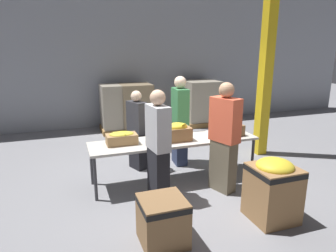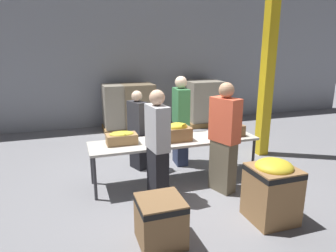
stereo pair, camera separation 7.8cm
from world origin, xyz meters
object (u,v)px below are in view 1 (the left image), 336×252
at_px(banana_box_1, 177,132).
at_px(banana_box_0, 122,138).
at_px(banana_box_2, 228,129).
at_px(donation_bin_0, 163,219).
at_px(sorting_table, 175,142).
at_px(volunteer_1, 224,139).
at_px(volunteer_2, 180,121).
at_px(volunteer_0, 158,147).
at_px(support_pillar, 266,62).
at_px(pallet_stack_2, 200,103).
at_px(pallet_stack_1, 117,109).
at_px(volunteer_3, 137,131).
at_px(pallet_stack_0, 136,108).
at_px(donation_bin_1, 273,188).

bearing_deg(banana_box_1, banana_box_0, 173.49).
xyz_separation_m(banana_box_2, donation_bin_0, (-1.76, -1.55, -0.56)).
height_order(sorting_table, banana_box_1, banana_box_1).
height_order(volunteer_1, volunteer_2, volunteer_1).
relative_size(volunteer_0, support_pillar, 0.43).
distance_m(volunteer_0, volunteer_1, 1.08).
xyz_separation_m(banana_box_1, volunteer_1, (0.59, -0.57, -0.02)).
bearing_deg(support_pillar, volunteer_1, -142.07).
distance_m(banana_box_1, pallet_stack_2, 4.22).
xyz_separation_m(donation_bin_0, pallet_stack_1, (0.36, 5.15, 0.33)).
relative_size(donation_bin_0, support_pillar, 0.14).
distance_m(sorting_table, donation_bin_0, 1.81).
relative_size(banana_box_2, volunteer_3, 0.33).
xyz_separation_m(banana_box_0, support_pillar, (3.18, 0.62, 1.15)).
height_order(volunteer_1, pallet_stack_0, volunteer_1).
bearing_deg(donation_bin_0, volunteer_3, 83.52).
distance_m(banana_box_0, volunteer_2, 1.43).
distance_m(volunteer_0, pallet_stack_0, 4.10).
relative_size(banana_box_2, pallet_stack_1, 0.38).
relative_size(volunteer_0, donation_bin_0, 3.01).
xyz_separation_m(banana_box_0, volunteer_2, (1.28, 0.65, 0.02)).
bearing_deg(banana_box_2, sorting_table, 177.18).
height_order(pallet_stack_1, pallet_stack_2, pallet_stack_2).
distance_m(sorting_table, banana_box_1, 0.21).
relative_size(banana_box_2, support_pillar, 0.12).
relative_size(volunteer_1, volunteer_3, 1.17).
bearing_deg(banana_box_2, pallet_stack_2, 72.37).
bearing_deg(sorting_table, banana_box_1, -62.89).
bearing_deg(volunteer_0, pallet_stack_2, -38.84).
bearing_deg(donation_bin_1, volunteer_0, 140.54).
relative_size(volunteer_1, pallet_stack_0, 1.36).
relative_size(donation_bin_0, pallet_stack_1, 0.43).
bearing_deg(volunteer_3, donation_bin_0, -28.35).
xyz_separation_m(volunteer_0, volunteer_3, (-0.01, 1.29, -0.09)).
height_order(support_pillar, pallet_stack_2, support_pillar).
xyz_separation_m(donation_bin_1, pallet_stack_1, (-1.20, 5.15, 0.18)).
height_order(sorting_table, pallet_stack_1, pallet_stack_1).
xyz_separation_m(banana_box_1, donation_bin_1, (0.79, -1.56, -0.44)).
relative_size(volunteer_0, pallet_stack_2, 1.29).
bearing_deg(pallet_stack_1, banana_box_0, -98.45).
height_order(volunteer_0, pallet_stack_0, volunteer_0).
xyz_separation_m(banana_box_1, donation_bin_0, (-0.77, -1.56, -0.59)).
xyz_separation_m(banana_box_1, pallet_stack_2, (2.15, 3.62, -0.25)).
bearing_deg(volunteer_1, banana_box_2, -55.55).
distance_m(banana_box_1, volunteer_3, 0.94).
height_order(volunteer_2, support_pillar, support_pillar).
bearing_deg(banana_box_1, pallet_stack_1, 96.48).
distance_m(banana_box_1, pallet_stack_1, 3.62).
distance_m(banana_box_0, volunteer_3, 0.81).
height_order(support_pillar, pallet_stack_1, support_pillar).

